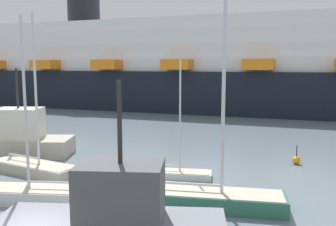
{
  "coord_description": "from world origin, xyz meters",
  "views": [
    {
      "loc": [
        8.05,
        -10.1,
        6.78
      ],
      "look_at": [
        0.0,
        16.31,
        3.16
      ],
      "focal_mm": 39.02,
      "sensor_mm": 36.0,
      "label": 1
    }
  ],
  "objects_px": {
    "sailboat_6": "(210,194)",
    "fishing_boat_2": "(16,138)",
    "fishing_boat_1": "(114,221)",
    "sailboat_2": "(34,166)",
    "channel_buoy_2": "(296,160)",
    "sailboat_3": "(38,193)",
    "cruise_ship": "(192,70)",
    "sailboat_0": "(174,172)"
  },
  "relations": [
    {
      "from": "sailboat_2",
      "to": "channel_buoy_2",
      "type": "relative_size",
      "value": 7.5
    },
    {
      "from": "sailboat_6",
      "to": "fishing_boat_1",
      "type": "xyz_separation_m",
      "value": [
        -2.62,
        -5.06,
        0.5
      ]
    },
    {
      "from": "sailboat_0",
      "to": "fishing_boat_2",
      "type": "relative_size",
      "value": 0.78
    },
    {
      "from": "sailboat_2",
      "to": "fishing_boat_1",
      "type": "height_order",
      "value": "sailboat_2"
    },
    {
      "from": "cruise_ship",
      "to": "sailboat_3",
      "type": "bearing_deg",
      "value": -84.85
    },
    {
      "from": "sailboat_2",
      "to": "sailboat_6",
      "type": "distance_m",
      "value": 11.88
    },
    {
      "from": "sailboat_0",
      "to": "cruise_ship",
      "type": "height_order",
      "value": "cruise_ship"
    },
    {
      "from": "sailboat_3",
      "to": "fishing_boat_2",
      "type": "height_order",
      "value": "sailboat_3"
    },
    {
      "from": "sailboat_6",
      "to": "fishing_boat_1",
      "type": "relative_size",
      "value": 1.59
    },
    {
      "from": "sailboat_3",
      "to": "cruise_ship",
      "type": "distance_m",
      "value": 41.53
    },
    {
      "from": "sailboat_0",
      "to": "cruise_ship",
      "type": "relative_size",
      "value": 0.07
    },
    {
      "from": "sailboat_3",
      "to": "fishing_boat_2",
      "type": "bearing_deg",
      "value": -57.11
    },
    {
      "from": "fishing_boat_1",
      "to": "channel_buoy_2",
      "type": "bearing_deg",
      "value": 51.71
    },
    {
      "from": "sailboat_3",
      "to": "channel_buoy_2",
      "type": "relative_size",
      "value": 6.89
    },
    {
      "from": "sailboat_6",
      "to": "channel_buoy_2",
      "type": "xyz_separation_m",
      "value": [
        4.31,
        9.43,
        -0.36
      ]
    },
    {
      "from": "sailboat_3",
      "to": "cruise_ship",
      "type": "xyz_separation_m",
      "value": [
        -1.85,
        41.11,
        5.64
      ]
    },
    {
      "from": "fishing_boat_1",
      "to": "fishing_boat_2",
      "type": "bearing_deg",
      "value": 127.62
    },
    {
      "from": "sailboat_0",
      "to": "fishing_boat_1",
      "type": "relative_size",
      "value": 0.8
    },
    {
      "from": "sailboat_3",
      "to": "sailboat_6",
      "type": "height_order",
      "value": "sailboat_6"
    },
    {
      "from": "channel_buoy_2",
      "to": "cruise_ship",
      "type": "height_order",
      "value": "cruise_ship"
    },
    {
      "from": "sailboat_6",
      "to": "fishing_boat_2",
      "type": "relative_size",
      "value": 1.56
    },
    {
      "from": "sailboat_3",
      "to": "fishing_boat_2",
      "type": "distance_m",
      "value": 10.97
    },
    {
      "from": "sailboat_0",
      "to": "fishing_boat_2",
      "type": "distance_m",
      "value": 13.24
    },
    {
      "from": "sailboat_2",
      "to": "channel_buoy_2",
      "type": "height_order",
      "value": "sailboat_2"
    },
    {
      "from": "sailboat_3",
      "to": "sailboat_0",
      "type": "bearing_deg",
      "value": -144.46
    },
    {
      "from": "sailboat_6",
      "to": "channel_buoy_2",
      "type": "relative_size",
      "value": 10.65
    },
    {
      "from": "sailboat_0",
      "to": "sailboat_6",
      "type": "xyz_separation_m",
      "value": [
        2.93,
        -4.03,
        0.33
      ]
    },
    {
      "from": "fishing_boat_2",
      "to": "channel_buoy_2",
      "type": "bearing_deg",
      "value": -6.31
    },
    {
      "from": "sailboat_0",
      "to": "sailboat_6",
      "type": "distance_m",
      "value": 5.0
    },
    {
      "from": "sailboat_2",
      "to": "fishing_boat_1",
      "type": "bearing_deg",
      "value": -27.61
    },
    {
      "from": "fishing_boat_1",
      "to": "fishing_boat_2",
      "type": "xyz_separation_m",
      "value": [
        -13.37,
        11.09,
        0.12
      ]
    },
    {
      "from": "sailboat_2",
      "to": "cruise_ship",
      "type": "bearing_deg",
      "value": 99.31
    },
    {
      "from": "sailboat_2",
      "to": "fishing_boat_1",
      "type": "xyz_separation_m",
      "value": [
        9.03,
        -7.36,
        0.67
      ]
    },
    {
      "from": "sailboat_6",
      "to": "fishing_boat_1",
      "type": "distance_m",
      "value": 5.72
    },
    {
      "from": "fishing_boat_2",
      "to": "sailboat_0",
      "type": "bearing_deg",
      "value": -24.49
    },
    {
      "from": "fishing_boat_2",
      "to": "cruise_ship",
      "type": "height_order",
      "value": "cruise_ship"
    },
    {
      "from": "fishing_boat_1",
      "to": "fishing_boat_2",
      "type": "distance_m",
      "value": 17.37
    },
    {
      "from": "fishing_boat_1",
      "to": "sailboat_6",
      "type": "bearing_deg",
      "value": 49.88
    },
    {
      "from": "fishing_boat_2",
      "to": "cruise_ship",
      "type": "distance_m",
      "value": 34.15
    },
    {
      "from": "channel_buoy_2",
      "to": "cruise_ship",
      "type": "xyz_separation_m",
      "value": [
        -14.49,
        29.9,
        5.83
      ]
    },
    {
      "from": "sailboat_0",
      "to": "channel_buoy_2",
      "type": "height_order",
      "value": "sailboat_0"
    },
    {
      "from": "sailboat_3",
      "to": "cruise_ship",
      "type": "relative_size",
      "value": 0.08
    }
  ]
}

